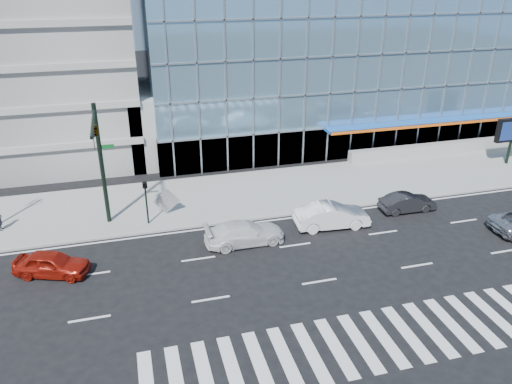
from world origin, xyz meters
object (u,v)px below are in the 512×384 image
at_px(white_suv, 245,233).
at_px(tilted_panel, 167,201).
at_px(ped_signal_post, 146,196).
at_px(white_sedan, 332,216).
at_px(red_sedan, 52,264).
at_px(traffic_signal, 97,142).
at_px(dark_sedan, 407,203).

distance_m(white_suv, tilted_panel, 6.59).
distance_m(ped_signal_post, white_sedan, 12.11).
height_order(white_sedan, tilted_panel, tilted_panel).
bearing_deg(white_sedan, ped_signal_post, 78.30).
bearing_deg(red_sedan, white_sedan, -66.43).
xyz_separation_m(traffic_signal, white_sedan, (14.07, -2.94, -5.36)).
height_order(traffic_signal, ped_signal_post, traffic_signal).
relative_size(white_suv, red_sedan, 1.21).
bearing_deg(ped_signal_post, red_sedan, -141.40).
height_order(white_suv, dark_sedan, white_suv).
relative_size(traffic_signal, red_sedan, 1.95).
bearing_deg(dark_sedan, tilted_panel, 77.86).
height_order(traffic_signal, dark_sedan, traffic_signal).
distance_m(red_sedan, tilted_panel, 8.91).
bearing_deg(white_suv, dark_sedan, -85.62).
distance_m(traffic_signal, tilted_panel, 6.59).
bearing_deg(white_sedan, dark_sedan, -78.53).
bearing_deg(white_sedan, traffic_signal, 82.48).
xyz_separation_m(ped_signal_post, white_suv, (5.57, -3.87, -1.42)).
xyz_separation_m(traffic_signal, white_suv, (8.07, -3.50, -5.45)).
distance_m(traffic_signal, dark_sedan, 20.93).
bearing_deg(white_suv, traffic_signal, 64.68).
distance_m(dark_sedan, red_sedan, 23.19).
bearing_deg(tilted_panel, dark_sedan, -14.36).
relative_size(ped_signal_post, red_sedan, 0.73).
xyz_separation_m(red_sedan, tilted_panel, (6.91, 5.61, 0.37)).
bearing_deg(traffic_signal, dark_sedan, -6.20).
distance_m(white_sedan, red_sedan, 17.15).
distance_m(ped_signal_post, tilted_panel, 2.11).
height_order(dark_sedan, red_sedan, red_sedan).
distance_m(ped_signal_post, dark_sedan, 17.82).
xyz_separation_m(white_suv, dark_sedan, (12.00, 1.32, -0.07)).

